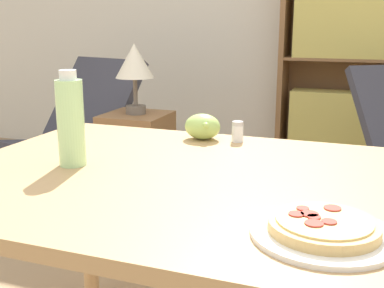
# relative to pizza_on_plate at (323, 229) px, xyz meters

# --- Properties ---
(dining_table) EXTENTS (1.23, 0.94, 0.72)m
(dining_table) POSITION_rel_pizza_on_plate_xyz_m (-0.38, 0.26, -0.10)
(dining_table) COLOR tan
(dining_table) RESTS_ON ground_plane
(pizza_on_plate) EXTENTS (0.26, 0.26, 0.04)m
(pizza_on_plate) POSITION_rel_pizza_on_plate_xyz_m (0.00, 0.00, 0.00)
(pizza_on_plate) COLOR white
(pizza_on_plate) RESTS_ON dining_table
(grape_bunch) EXTENTS (0.12, 0.10, 0.09)m
(grape_bunch) POSITION_rel_pizza_on_plate_xyz_m (-0.45, 0.64, 0.03)
(grape_bunch) COLOR #A8CC66
(grape_bunch) RESTS_ON dining_table
(drink_bottle) EXTENTS (0.07, 0.07, 0.26)m
(drink_bottle) POSITION_rel_pizza_on_plate_xyz_m (-0.69, 0.23, 0.11)
(drink_bottle) COLOR #B7EAA3
(drink_bottle) RESTS_ON dining_table
(salt_shaker) EXTENTS (0.04, 0.04, 0.07)m
(salt_shaker) POSITION_rel_pizza_on_plate_xyz_m (-0.33, 0.64, 0.02)
(salt_shaker) COLOR white
(salt_shaker) RESTS_ON dining_table
(lounge_chair_near) EXTENTS (0.77, 0.90, 0.88)m
(lounge_chair_near) POSITION_rel_pizza_on_plate_xyz_m (-1.64, 1.62, -0.45)
(lounge_chair_near) COLOR slate
(lounge_chair_near) RESTS_ON ground_plane
(bookshelf) EXTENTS (0.82, 0.31, 1.72)m
(bookshelf) POSITION_rel_pizza_on_plate_xyz_m (-0.15, 2.69, 0.04)
(bookshelf) COLOR brown
(bookshelf) RESTS_ON ground_plane
(side_table) EXTENTS (0.34, 0.34, 0.62)m
(side_table) POSITION_rel_pizza_on_plate_xyz_m (-1.14, 1.50, -0.43)
(side_table) COLOR brown
(side_table) RESTS_ON ground_plane
(table_lamp) EXTENTS (0.21, 0.21, 0.38)m
(table_lamp) POSITION_rel_pizza_on_plate_xyz_m (-1.14, 1.50, 0.15)
(table_lamp) COLOR #665B51
(table_lamp) RESTS_ON side_table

